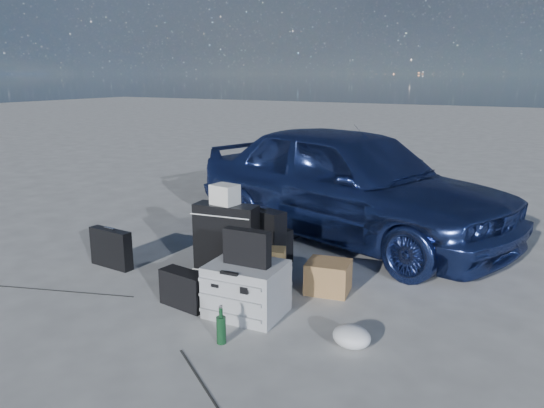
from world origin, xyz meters
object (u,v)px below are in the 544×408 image
at_px(briefcase, 111,248).
at_px(cardboard_box, 328,277).
at_px(duffel_bag, 260,241).
at_px(suitcase_right, 226,242).
at_px(green_bottle, 221,325).
at_px(suitcase_left, 262,241).
at_px(car, 349,182).
at_px(pelican_case, 247,289).

distance_m(briefcase, cardboard_box, 2.12).
height_order(briefcase, duffel_bag, briefcase).
relative_size(briefcase, suitcase_right, 0.70).
bearing_deg(green_bottle, duffel_bag, 111.38).
relative_size(suitcase_left, suitcase_right, 0.89).
relative_size(car, suitcase_right, 5.49).
relative_size(car, duffel_bag, 5.65).
bearing_deg(briefcase, car, 54.67).
relative_size(suitcase_right, duffel_bag, 1.03).
distance_m(suitcase_left, duffel_bag, 0.46).
bearing_deg(duffel_bag, car, 82.94).
distance_m(car, briefcase, 2.63).
height_order(briefcase, suitcase_left, suitcase_left).
xyz_separation_m(suitcase_right, cardboard_box, (0.94, 0.15, -0.21)).
bearing_deg(pelican_case, suitcase_left, 108.30).
bearing_deg(briefcase, pelican_case, -4.21).
xyz_separation_m(suitcase_left, cardboard_box, (0.72, -0.12, -0.17)).
bearing_deg(cardboard_box, car, 105.25).
distance_m(pelican_case, suitcase_right, 0.80).
bearing_deg(cardboard_box, briefcase, -167.86).
bearing_deg(duffel_bag, suitcase_left, -38.43).
xyz_separation_m(cardboard_box, green_bottle, (-0.30, -1.19, -0.00)).
height_order(pelican_case, cardboard_box, pelican_case).
height_order(car, pelican_case, car).
bearing_deg(suitcase_right, cardboard_box, 1.37).
relative_size(suitcase_left, green_bottle, 2.31).
height_order(briefcase, suitcase_right, suitcase_right).
height_order(suitcase_right, duffel_bag, suitcase_right).
bearing_deg(suitcase_left, car, 92.12).
bearing_deg(suitcase_right, car, 65.52).
relative_size(pelican_case, duffel_bag, 0.84).
xyz_separation_m(car, duffel_bag, (-0.53, -1.06, -0.48)).
xyz_separation_m(pelican_case, green_bottle, (0.09, -0.49, -0.07)).
bearing_deg(briefcase, suitcase_left, 26.96).
height_order(pelican_case, green_bottle, pelican_case).
xyz_separation_m(car, suitcase_left, (-0.30, -1.43, -0.34)).
xyz_separation_m(duffel_bag, green_bottle, (0.65, -1.67, -0.03)).
xyz_separation_m(briefcase, green_bottle, (1.78, -0.74, -0.05)).
xyz_separation_m(car, suitcase_right, (-0.52, -1.69, -0.30)).
distance_m(suitcase_right, green_bottle, 1.24).
height_order(car, suitcase_right, car).
bearing_deg(suitcase_right, suitcase_left, 42.67).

